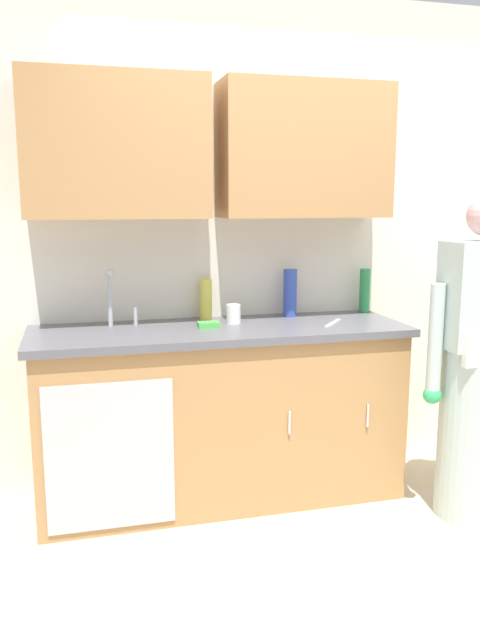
# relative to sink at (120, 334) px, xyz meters

# --- Properties ---
(ground_plane) EXTENTS (9.00, 9.00, 0.00)m
(ground_plane) POSITION_rel_sink_xyz_m (1.06, -0.71, -0.93)
(ground_plane) COLOR beige
(kitchen_wall_with_uppers) EXTENTS (4.80, 0.44, 2.70)m
(kitchen_wall_with_uppers) POSITION_rel_sink_xyz_m (0.93, 0.29, 0.55)
(kitchen_wall_with_uppers) COLOR silver
(kitchen_wall_with_uppers) RESTS_ON ground
(counter_cabinet) EXTENTS (1.90, 0.62, 0.90)m
(counter_cabinet) POSITION_rel_sink_xyz_m (0.51, -0.01, -0.48)
(counter_cabinet) COLOR #B27F4C
(counter_cabinet) RESTS_ON ground
(countertop) EXTENTS (1.96, 0.66, 0.04)m
(countertop) POSITION_rel_sink_xyz_m (0.51, -0.01, -0.01)
(countertop) COLOR #595960
(countertop) RESTS_ON counter_cabinet
(sink) EXTENTS (0.50, 0.36, 0.35)m
(sink) POSITION_rel_sink_xyz_m (0.00, 0.00, 0.00)
(sink) COLOR #B7BABF
(sink) RESTS_ON counter_cabinet
(person_at_sink) EXTENTS (0.55, 0.34, 1.62)m
(person_at_sink) POSITION_rel_sink_xyz_m (1.70, -0.54, -0.23)
(person_at_sink) COLOR white
(person_at_sink) RESTS_ON ground
(bottle_dish_liquid) EXTENTS (0.08, 0.08, 0.27)m
(bottle_dish_liquid) POSITION_rel_sink_xyz_m (0.97, 0.20, 0.15)
(bottle_dish_liquid) COLOR #334CB2
(bottle_dish_liquid) RESTS_ON countertop
(bottle_cleaner_spray) EXTENTS (0.06, 0.06, 0.26)m
(bottle_cleaner_spray) POSITION_rel_sink_xyz_m (1.44, 0.22, 0.14)
(bottle_cleaner_spray) COLOR #2D8C4C
(bottle_cleaner_spray) RESTS_ON countertop
(bottle_soap) EXTENTS (0.07, 0.07, 0.22)m
(bottle_soap) POSITION_rel_sink_xyz_m (0.49, 0.22, 0.13)
(bottle_soap) COLOR #D8D14C
(bottle_soap) RESTS_ON countertop
(cup_by_sink) EXTENTS (0.08, 0.08, 0.10)m
(cup_by_sink) POSITION_rel_sink_xyz_m (0.60, 0.06, 0.07)
(cup_by_sink) COLOR white
(cup_by_sink) RESTS_ON countertop
(knife_on_counter) EXTENTS (0.17, 0.20, 0.01)m
(knife_on_counter) POSITION_rel_sink_xyz_m (1.12, -0.07, 0.02)
(knife_on_counter) COLOR silver
(knife_on_counter) RESTS_ON countertop
(sponge) EXTENTS (0.11, 0.07, 0.03)m
(sponge) POSITION_rel_sink_xyz_m (0.45, -0.01, 0.03)
(sponge) COLOR #4CBF4C
(sponge) RESTS_ON countertop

